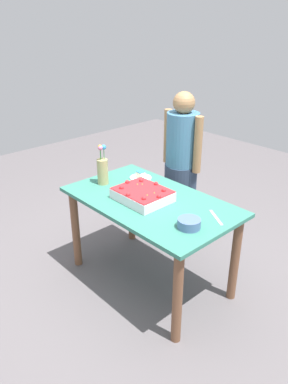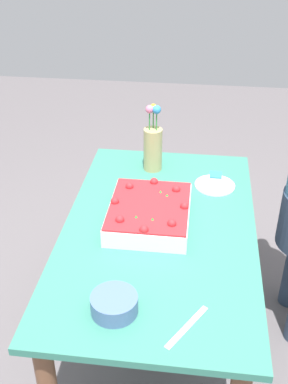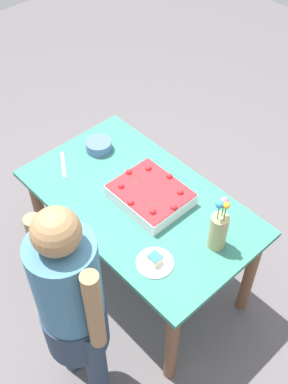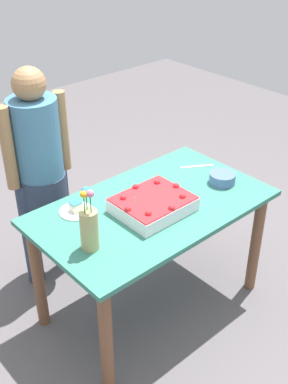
{
  "view_description": "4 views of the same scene",
  "coord_description": "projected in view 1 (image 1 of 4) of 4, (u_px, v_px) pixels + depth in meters",
  "views": [
    {
      "loc": [
        -1.91,
        1.83,
        2.09
      ],
      "look_at": [
        0.06,
        0.01,
        0.83
      ],
      "focal_mm": 35.0,
      "sensor_mm": 36.0,
      "label": 1
    },
    {
      "loc": [
        -1.63,
        -0.14,
        1.99
      ],
      "look_at": [
        0.09,
        0.08,
        0.89
      ],
      "focal_mm": 45.0,
      "sensor_mm": 36.0,
      "label": 2
    },
    {
      "loc": [
        1.36,
        -1.22,
        2.81
      ],
      "look_at": [
        0.06,
        -0.02,
        0.91
      ],
      "focal_mm": 45.0,
      "sensor_mm": 36.0,
      "label": 3
    },
    {
      "loc": [
        1.58,
        1.7,
        2.29
      ],
      "look_at": [
        0.04,
        -0.02,
        0.87
      ],
      "focal_mm": 45.0,
      "sensor_mm": 36.0,
      "label": 4
    }
  ],
  "objects": [
    {
      "name": "cake_knife",
      "position": [
        216.0,
        217.0,
        2.68
      ],
      "size": [
        0.2,
        0.13,
        0.0
      ],
      "primitive_type": "cube",
      "rotation": [
        0.0,
        0.0,
        5.73
      ],
      "color": "silver",
      "rests_on": "dining_table"
    },
    {
      "name": "fruit_bowl",
      "position": [
        189.0,
        223.0,
        2.54
      ],
      "size": [
        0.16,
        0.16,
        0.07
      ],
      "primitive_type": "cylinder",
      "color": "#4B6695",
      "rests_on": "dining_table"
    },
    {
      "name": "flower_vase",
      "position": [
        103.0,
        170.0,
        3.18
      ],
      "size": [
        0.09,
        0.09,
        0.35
      ],
      "color": "tan",
      "rests_on": "dining_table"
    },
    {
      "name": "serving_plate_with_slice",
      "position": [
        141.0,
        176.0,
        3.33
      ],
      "size": [
        0.19,
        0.19,
        0.06
      ],
      "color": "white",
      "rests_on": "dining_table"
    },
    {
      "name": "dining_table",
      "position": [
        150.0,
        214.0,
        3.0
      ],
      "size": [
        1.38,
        0.81,
        0.78
      ],
      "color": "#337765",
      "rests_on": "ground_plane"
    },
    {
      "name": "sheet_cake",
      "position": [
        142.0,
        194.0,
        2.93
      ],
      "size": [
        0.41,
        0.34,
        0.11
      ],
      "color": "white",
      "rests_on": "dining_table"
    },
    {
      "name": "person_standing",
      "position": [
        181.0,
        159.0,
        3.56
      ],
      "size": [
        0.45,
        0.31,
        1.49
      ],
      "rotation": [
        0.0,
        0.0,
        1.57
      ],
      "color": "#2A394E",
      "rests_on": "ground_plane"
    },
    {
      "name": "ground_plane",
      "position": [
        150.0,
        279.0,
        3.28
      ],
      "size": [
        8.0,
        8.0,
        0.0
      ],
      "primitive_type": "plane",
      "color": "#5C5659"
    }
  ]
}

